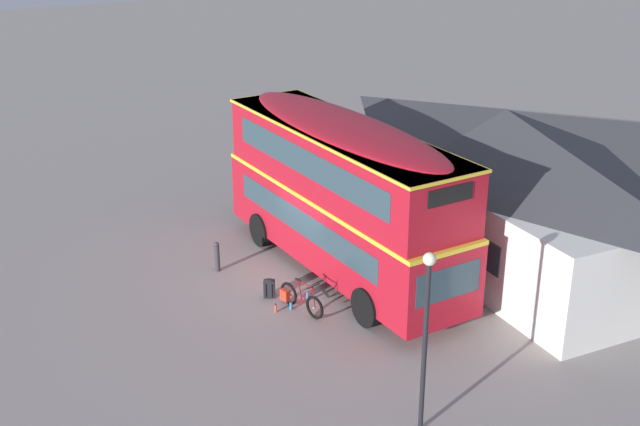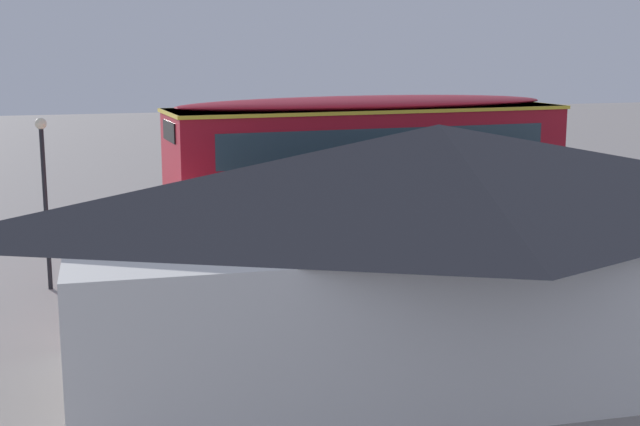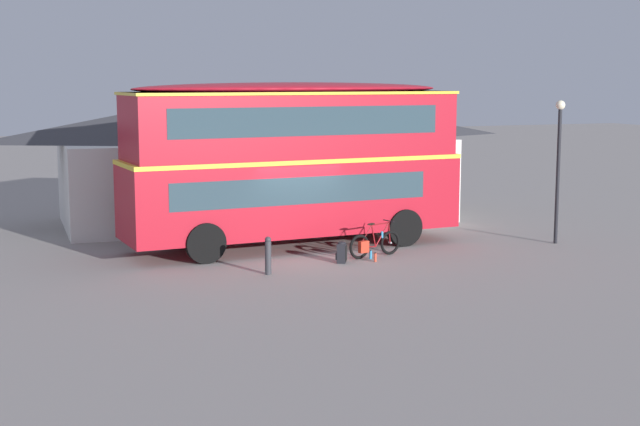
{
  "view_description": "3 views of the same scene",
  "coord_description": "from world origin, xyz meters",
  "px_view_note": "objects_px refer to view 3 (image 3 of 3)",
  "views": [
    {
      "loc": [
        19.95,
        -10.25,
        11.28
      ],
      "look_at": [
        0.17,
        0.36,
        2.06
      ],
      "focal_mm": 46.39,
      "sensor_mm": 36.0,
      "label": 1
    },
    {
      "loc": [
        7.28,
        20.67,
        5.94
      ],
      "look_at": [
        1.04,
        -0.34,
        1.73
      ],
      "focal_mm": 48.62,
      "sensor_mm": 36.0,
      "label": 2
    },
    {
      "loc": [
        -8.7,
        -23.67,
        4.87
      ],
      "look_at": [
        0.2,
        -1.21,
        1.33
      ],
      "focal_mm": 51.24,
      "sensor_mm": 36.0,
      "label": 3
    }
  ],
  "objects_px": {
    "double_decker_bus": "(293,157)",
    "water_bottle_blue_sports": "(371,255)",
    "backpack_on_ground": "(341,252)",
    "street_lamp": "(559,155)",
    "touring_bicycle": "(374,244)",
    "kerb_bollard": "(268,255)",
    "water_bottle_red_squeeze": "(375,257)"
  },
  "relations": [
    {
      "from": "double_decker_bus",
      "to": "water_bottle_blue_sports",
      "type": "relative_size",
      "value": 39.96
    },
    {
      "from": "backpack_on_ground",
      "to": "street_lamp",
      "type": "xyz_separation_m",
      "value": [
        7.11,
        0.34,
        2.37
      ]
    },
    {
      "from": "backpack_on_ground",
      "to": "touring_bicycle",
      "type": "bearing_deg",
      "value": 19.31
    },
    {
      "from": "touring_bicycle",
      "to": "backpack_on_ground",
      "type": "distance_m",
      "value": 1.2
    },
    {
      "from": "street_lamp",
      "to": "backpack_on_ground",
      "type": "bearing_deg",
      "value": -177.28
    },
    {
      "from": "touring_bicycle",
      "to": "kerb_bollard",
      "type": "xyz_separation_m",
      "value": [
        -3.43,
        -1.08,
        0.13
      ]
    },
    {
      "from": "kerb_bollard",
      "to": "touring_bicycle",
      "type": "bearing_deg",
      "value": 17.47
    },
    {
      "from": "street_lamp",
      "to": "kerb_bollard",
      "type": "bearing_deg",
      "value": -173.82
    },
    {
      "from": "street_lamp",
      "to": "double_decker_bus",
      "type": "bearing_deg",
      "value": 163.02
    },
    {
      "from": "touring_bicycle",
      "to": "backpack_on_ground",
      "type": "xyz_separation_m",
      "value": [
        -1.13,
        -0.4,
        -0.07
      ]
    },
    {
      "from": "water_bottle_blue_sports",
      "to": "kerb_bollard",
      "type": "distance_m",
      "value": 3.39
    },
    {
      "from": "water_bottle_blue_sports",
      "to": "backpack_on_ground",
      "type": "bearing_deg",
      "value": -167.36
    },
    {
      "from": "water_bottle_blue_sports",
      "to": "street_lamp",
      "type": "bearing_deg",
      "value": 1.14
    },
    {
      "from": "touring_bicycle",
      "to": "street_lamp",
      "type": "xyz_separation_m",
      "value": [
        5.98,
        -0.06,
        2.29
      ]
    },
    {
      "from": "backpack_on_ground",
      "to": "water_bottle_blue_sports",
      "type": "relative_size",
      "value": 2.31
    },
    {
      "from": "backpack_on_ground",
      "to": "water_bottle_blue_sports",
      "type": "xyz_separation_m",
      "value": [
        0.96,
        0.21,
        -0.18
      ]
    },
    {
      "from": "street_lamp",
      "to": "kerb_bollard",
      "type": "xyz_separation_m",
      "value": [
        -9.41,
        -1.02,
        -2.16
      ]
    },
    {
      "from": "backpack_on_ground",
      "to": "water_bottle_red_squeeze",
      "type": "height_order",
      "value": "backpack_on_ground"
    },
    {
      "from": "water_bottle_blue_sports",
      "to": "kerb_bollard",
      "type": "xyz_separation_m",
      "value": [
        -3.25,
        -0.9,
        0.38
      ]
    },
    {
      "from": "water_bottle_blue_sports",
      "to": "street_lamp",
      "type": "height_order",
      "value": "street_lamp"
    },
    {
      "from": "touring_bicycle",
      "to": "water_bottle_blue_sports",
      "type": "distance_m",
      "value": 0.36
    },
    {
      "from": "water_bottle_blue_sports",
      "to": "kerb_bollard",
      "type": "bearing_deg",
      "value": -164.59
    },
    {
      "from": "water_bottle_red_squeeze",
      "to": "street_lamp",
      "type": "distance_m",
      "value": 6.74
    },
    {
      "from": "touring_bicycle",
      "to": "water_bottle_red_squeeze",
      "type": "relative_size",
      "value": 6.64
    },
    {
      "from": "water_bottle_red_squeeze",
      "to": "kerb_bollard",
      "type": "xyz_separation_m",
      "value": [
        -3.19,
        -0.46,
        0.38
      ]
    },
    {
      "from": "water_bottle_blue_sports",
      "to": "kerb_bollard",
      "type": "height_order",
      "value": "kerb_bollard"
    },
    {
      "from": "water_bottle_red_squeeze",
      "to": "street_lamp",
      "type": "height_order",
      "value": "street_lamp"
    },
    {
      "from": "water_bottle_blue_sports",
      "to": "street_lamp",
      "type": "distance_m",
      "value": 6.66
    },
    {
      "from": "backpack_on_ground",
      "to": "water_bottle_red_squeeze",
      "type": "distance_m",
      "value": 0.94
    },
    {
      "from": "street_lamp",
      "to": "kerb_bollard",
      "type": "distance_m",
      "value": 9.71
    },
    {
      "from": "touring_bicycle",
      "to": "water_bottle_blue_sports",
      "type": "height_order",
      "value": "touring_bicycle"
    },
    {
      "from": "touring_bicycle",
      "to": "street_lamp",
      "type": "relative_size",
      "value": 0.41
    }
  ]
}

